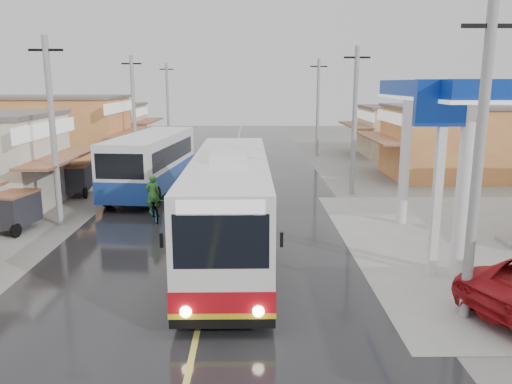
% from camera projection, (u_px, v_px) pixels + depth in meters
% --- Properties ---
extents(ground, '(120.00, 120.00, 0.00)m').
position_uv_depth(ground, '(200.00, 318.00, 13.19)').
color(ground, slate).
rests_on(ground, ground).
extents(road, '(12.00, 90.00, 0.02)m').
position_uv_depth(road, '(226.00, 194.00, 27.83)').
color(road, black).
rests_on(road, ground).
extents(centre_line, '(0.15, 90.00, 0.01)m').
position_uv_depth(centre_line, '(226.00, 194.00, 27.83)').
color(centre_line, '#D8CC4C').
rests_on(centre_line, road).
extents(shopfronts_left, '(11.00, 44.00, 5.20)m').
position_uv_depth(shopfronts_left, '(17.00, 184.00, 30.62)').
color(shopfronts_left, tan).
rests_on(shopfronts_left, ground).
extents(utility_poles_left, '(1.60, 50.00, 8.00)m').
position_uv_depth(utility_poles_left, '(106.00, 191.00, 28.73)').
color(utility_poles_left, gray).
rests_on(utility_poles_left, ground).
extents(utility_poles_right, '(1.60, 36.00, 8.00)m').
position_uv_depth(utility_poles_right, '(351.00, 194.00, 27.91)').
color(utility_poles_right, gray).
rests_on(utility_poles_right, ground).
extents(coach_bus, '(2.92, 12.39, 3.86)m').
position_uv_depth(coach_bus, '(230.00, 205.00, 17.66)').
color(coach_bus, silver).
rests_on(coach_bus, road).
extents(second_bus, '(3.71, 10.10, 3.28)m').
position_uv_depth(second_bus, '(152.00, 162.00, 27.87)').
color(second_bus, silver).
rests_on(second_bus, road).
extents(cyclist, '(1.29, 2.06, 2.09)m').
position_uv_depth(cyclist, '(154.00, 205.00, 22.45)').
color(cyclist, black).
rests_on(cyclist, ground).
extents(tricycle_near, '(1.74, 2.34, 1.64)m').
position_uv_depth(tricycle_near, '(15.00, 209.00, 20.80)').
color(tricycle_near, '#26262D').
rests_on(tricycle_near, ground).
extents(tricycle_far, '(1.75, 2.31, 1.76)m').
position_uv_depth(tricycle_far, '(76.00, 177.00, 27.41)').
color(tricycle_far, '#26262D').
rests_on(tricycle_far, ground).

